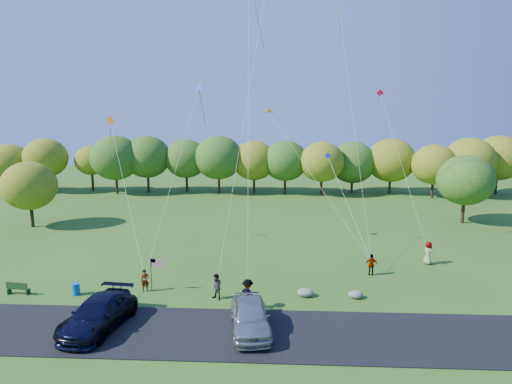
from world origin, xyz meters
TOP-DOWN VIEW (x-y plane):
  - ground at (0.00, 0.00)m, footprint 140.00×140.00m
  - asphalt_lane at (0.00, -4.00)m, footprint 44.00×6.00m
  - treeline at (-0.24, 36.67)m, footprint 74.53×27.96m
  - minivan_dark at (-6.20, -3.95)m, footprint 3.45×5.89m
  - minivan_navy at (-6.24, -3.87)m, footprint 2.93×5.99m
  - minivan_silver at (2.45, -3.74)m, footprint 2.82×5.46m
  - flyer_a at (-5.09, 1.59)m, footprint 0.68×0.58m
  - flyer_b at (-0.02, 0.53)m, footprint 1.07×1.02m
  - flyer_c at (2.11, -0.80)m, footprint 1.44×1.25m
  - flyer_d at (10.97, 5.53)m, footprint 0.98×0.46m
  - flyer_e at (15.98, 8.23)m, footprint 0.97×1.09m
  - park_bench at (-13.52, 0.62)m, footprint 1.59×0.49m
  - trash_barrel at (-9.59, 0.79)m, footprint 0.53×0.53m
  - flag_assembly at (-4.43, 1.69)m, footprint 0.87×0.56m
  - boulder_near at (5.81, 1.34)m, footprint 1.11×0.87m
  - boulder_far at (9.10, 1.22)m, footprint 0.95×0.79m
  - kites_aloft at (2.40, 11.75)m, footprint 24.00×4.16m

SIDE VIEW (x-z plane):
  - ground at x=0.00m, z-range 0.00..0.00m
  - asphalt_lane at x=0.00m, z-range 0.00..0.06m
  - boulder_far at x=9.10m, z-range 0.00..0.49m
  - boulder_near at x=5.81m, z-range 0.00..0.55m
  - trash_barrel at x=-9.59m, z-range 0.00..0.80m
  - park_bench at x=-13.52m, z-range 0.03..0.91m
  - flyer_a at x=-5.09m, z-range 0.00..1.57m
  - flyer_d at x=10.97m, z-range 0.00..1.64m
  - minivan_dark at x=-6.20m, z-range 0.06..1.60m
  - flyer_b at x=-0.02m, z-range 0.00..1.73m
  - minivan_navy at x=-6.24m, z-range 0.06..1.74m
  - flyer_e at x=15.98m, z-range 0.00..1.88m
  - minivan_silver at x=2.45m, z-range 0.06..1.83m
  - flyer_c at x=2.11m, z-range 0.00..1.94m
  - flag_assembly at x=-4.43m, z-range 0.57..2.92m
  - treeline at x=-0.24m, z-range 0.39..9.02m
  - kites_aloft at x=2.40m, z-range 10.63..29.31m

